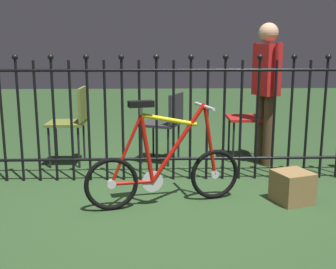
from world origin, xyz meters
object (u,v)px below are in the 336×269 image
object	(u,v)px
chair_red	(254,114)
display_crate	(292,187)
chair_charcoal	(166,120)
chair_olive	(73,117)
person_visitor	(266,82)
bicycle	(165,168)

from	to	relation	value
chair_red	display_crate	world-z (taller)	chair_red
chair_charcoal	chair_olive	distance (m)	1.04
chair_charcoal	person_visitor	xyz separation A→B (m)	(1.09, -0.10, 0.43)
chair_charcoal	display_crate	bearing A→B (deg)	-51.85
display_crate	chair_olive	bearing A→B (deg)	148.51
chair_olive	chair_red	bearing A→B (deg)	4.41
bicycle	display_crate	bearing A→B (deg)	0.49
chair_red	display_crate	xyz separation A→B (m)	(0.01, -1.43, -0.41)
chair_olive	bicycle	bearing A→B (deg)	-52.43
chair_charcoal	chair_olive	bearing A→B (deg)	-177.63
bicycle	chair_charcoal	distance (m)	1.33
chair_red	display_crate	bearing A→B (deg)	-89.65
bicycle	person_visitor	size ratio (longest dim) A/B	0.84
chair_olive	display_crate	distance (m)	2.46
chair_red	person_visitor	distance (m)	0.44
bicycle	person_visitor	xyz separation A→B (m)	(1.15, 1.22, 0.61)
bicycle	person_visitor	bearing A→B (deg)	46.76
display_crate	chair_red	bearing A→B (deg)	90.35
chair_red	person_visitor	xyz separation A→B (m)	(0.07, -0.21, 0.38)
bicycle	chair_charcoal	bearing A→B (deg)	87.51
chair_olive	person_visitor	xyz separation A→B (m)	(2.13, -0.06, 0.39)
chair_olive	chair_red	world-z (taller)	chair_olive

